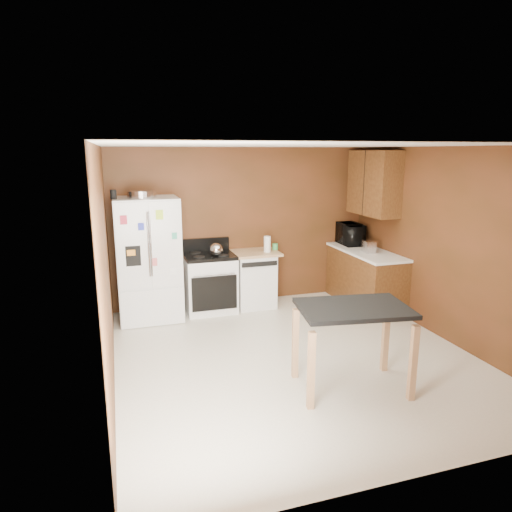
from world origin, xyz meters
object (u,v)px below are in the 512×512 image
refrigerator (149,259)px  island (353,320)px  roasting_pan (142,194)px  dishwasher (254,278)px  toaster (369,246)px  kettle (216,250)px  paper_towel (267,244)px  pen_cup (113,194)px  gas_range (210,282)px  microwave (350,235)px  green_canister (275,247)px

refrigerator → island: bearing=-56.3°
roasting_pan → dishwasher: size_ratio=0.46×
roasting_pan → toaster: (3.36, -0.49, -0.86)m
kettle → refrigerator: bearing=175.5°
paper_towel → toaster: (1.49, -0.53, -0.02)m
roasting_pan → kettle: (1.04, -0.04, -0.85)m
kettle → refrigerator: refrigerator is taller
roasting_pan → pen_cup: 0.39m
paper_towel → island: 2.75m
roasting_pan → island: size_ratio=0.34×
toaster → gas_range: size_ratio=0.23×
microwave → refrigerator: size_ratio=0.32×
microwave → green_canister: bearing=93.0°
pen_cup → dishwasher: pen_cup is taller
paper_towel → roasting_pan: bearing=-178.9°
paper_towel → green_canister: (0.18, 0.13, -0.08)m
gas_range → island: (0.92, -2.80, 0.29)m
kettle → green_canister: size_ratio=2.03×
island → kettle: bearing=107.4°
toaster → dishwasher: 1.87m
paper_towel → dishwasher: bearing=156.9°
toaster → gas_range: gas_range is taller
pen_cup → island: size_ratio=0.11×
green_canister → gas_range: 1.20m
microwave → refrigerator: refrigerator is taller
green_canister → kettle: bearing=-168.3°
refrigerator → kettle: bearing=-4.5°
kettle → microwave: size_ratio=0.34×
paper_towel → pen_cup: bearing=-177.0°
paper_towel → microwave: (1.52, 0.14, 0.05)m
roasting_pan → refrigerator: roasting_pan is taller
paper_towel → refrigerator: (-1.83, -0.00, -0.11)m
roasting_pan → paper_towel: bearing=1.1°
refrigerator → dishwasher: bearing=3.0°
gas_range → roasting_pan: bearing=-174.2°
toaster → microwave: (0.03, 0.67, 0.07)m
green_canister → refrigerator: size_ratio=0.05×
pen_cup → paper_towel: bearing=3.0°
pen_cup → gas_range: 1.94m
green_canister → toaster: size_ratio=0.39×
pen_cup → gas_range: size_ratio=0.12×
pen_cup → gas_range: (1.34, 0.18, -1.40)m
gas_range → dishwasher: size_ratio=1.24×
pen_cup → toaster: (3.74, -0.41, -0.87)m
kettle → green_canister: bearing=11.7°
paper_towel → toaster: size_ratio=1.00×
gas_range → refrigerator: bearing=-176.2°
pen_cup → microwave: 3.87m
paper_towel → island: size_ratio=0.21×
roasting_pan → pen_cup: (-0.38, -0.08, 0.01)m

